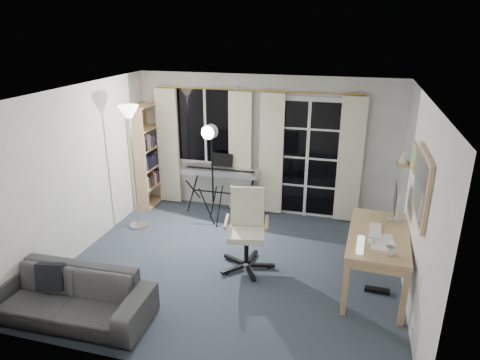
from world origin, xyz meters
name	(u,v)px	position (x,y,z in m)	size (l,w,h in m)	color
floor	(232,266)	(0.00, 0.00, -0.01)	(4.50, 4.00, 0.02)	#323D48
window	(206,125)	(-1.05, 1.97, 1.50)	(1.20, 0.08, 1.40)	white
french_door	(307,159)	(0.75, 1.97, 1.03)	(1.32, 0.09, 2.11)	white
curtains	(255,153)	(-0.14, 1.88, 1.09)	(3.60, 0.07, 2.13)	gold
bookshelf	(147,157)	(-2.12, 1.74, 0.89)	(0.30, 0.87, 1.87)	#A67C57
torchiere_lamp	(130,131)	(-1.85, 0.77, 1.62)	(0.42, 0.42, 2.02)	#B2B2B7
keyboard_piano	(221,172)	(-0.70, 1.70, 0.75)	(1.36, 0.66, 0.98)	black
studio_light	(210,144)	(-0.69, 1.17, 1.40)	(0.36, 0.36, 1.75)	black
office_chair	(247,221)	(0.17, 0.13, 0.65)	(0.76, 0.75, 1.11)	black
desk	(378,240)	(1.88, -0.02, 0.67)	(0.78, 1.46, 0.76)	#A48254
monitor	(397,200)	(2.08, 0.43, 1.05)	(0.19, 0.55, 0.48)	silver
desk_clutter	(372,254)	(1.81, -0.24, 0.60)	(0.47, 0.86, 0.97)	white
mug	(391,250)	(1.98, -0.52, 0.83)	(0.13, 0.10, 0.13)	silver
wall_mirror	(422,186)	(2.22, -0.35, 1.55)	(0.04, 0.94, 0.74)	#A67C57
framed_print	(414,157)	(2.23, 0.55, 1.60)	(0.03, 0.42, 0.32)	#A67C57
wall_shelf	(403,160)	(2.16, 1.05, 1.41)	(0.16, 0.30, 0.18)	#A67C57
sofa	(67,289)	(-1.49, -1.55, 0.37)	(1.90, 0.60, 0.74)	#333335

